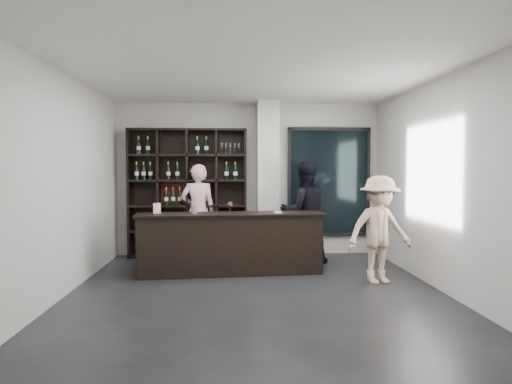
{
  "coord_description": "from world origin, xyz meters",
  "views": [
    {
      "loc": [
        -0.33,
        -6.03,
        1.66
      ],
      "look_at": [
        0.05,
        1.1,
        1.29
      ],
      "focal_mm": 32.0,
      "sensor_mm": 36.0,
      "label": 1
    }
  ],
  "objects": [
    {
      "name": "structural_column",
      "position": [
        0.35,
        2.47,
        1.45
      ],
      "size": [
        0.4,
        0.4,
        2.9
      ],
      "primitive_type": "cube",
      "color": "silver",
      "rests_on": "floor"
    },
    {
      "name": "customer",
      "position": [
        1.8,
        0.4,
        0.78
      ],
      "size": [
        1.11,
        0.79,
        1.56
      ],
      "primitive_type": "imported",
      "rotation": [
        0.0,
        0.0,
        0.23
      ],
      "color": "tan",
      "rests_on": "floor"
    },
    {
      "name": "card_stand",
      "position": [
        -1.49,
        1.12,
        1.04
      ],
      "size": [
        0.12,
        0.09,
        0.16
      ],
      "primitive_type": "cube",
      "rotation": [
        0.0,
        0.0,
        0.4
      ],
      "color": "white",
      "rests_on": "tasting_counter"
    },
    {
      "name": "tasting_counter",
      "position": [
        -0.35,
        1.1,
        0.48
      ],
      "size": [
        2.93,
        0.61,
        0.96
      ],
      "rotation": [
        0.0,
        0.0,
        0.08
      ],
      "color": "black",
      "rests_on": "floor"
    },
    {
      "name": "wine_shelf",
      "position": [
        -1.15,
        2.57,
        1.2
      ],
      "size": [
        2.2,
        0.35,
        2.4
      ],
      "primitive_type": null,
      "color": "black",
      "rests_on": "floor"
    },
    {
      "name": "spit_cup",
      "position": [
        -0.91,
        1.03,
        1.03
      ],
      "size": [
        0.13,
        0.13,
        0.13
      ],
      "primitive_type": "cylinder",
      "rotation": [
        0.0,
        0.0,
        0.4
      ],
      "color": "#A2B9C5",
      "rests_on": "tasting_counter"
    },
    {
      "name": "napkin_stack",
      "position": [
        0.4,
        1.11,
        0.97
      ],
      "size": [
        0.13,
        0.13,
        0.02
      ],
      "primitive_type": "cube",
      "rotation": [
        0.0,
        0.0,
        0.25
      ],
      "color": "white",
      "rests_on": "tasting_counter"
    },
    {
      "name": "wine_glass",
      "position": [
        -0.35,
        1.11,
        1.06
      ],
      "size": [
        0.11,
        0.11,
        0.2
      ],
      "primitive_type": null,
      "rotation": [
        0.0,
        0.0,
        -0.39
      ],
      "color": "white",
      "rests_on": "tasting_counter"
    },
    {
      "name": "floor",
      "position": [
        0.0,
        0.0,
        -0.01
      ],
      "size": [
        5.0,
        5.5,
        0.01
      ],
      "primitive_type": "cube",
      "color": "black",
      "rests_on": "ground"
    },
    {
      "name": "glass_panel",
      "position": [
        1.55,
        2.69,
        1.4
      ],
      "size": [
        1.6,
        0.08,
        2.1
      ],
      "color": "black",
      "rests_on": "floor"
    },
    {
      "name": "taster_pink",
      "position": [
        -0.95,
        2.4,
        0.87
      ],
      "size": [
        0.65,
        0.44,
        1.74
      ],
      "primitive_type": "imported",
      "rotation": [
        0.0,
        0.0,
        3.18
      ],
      "color": "#FFCCD6",
      "rests_on": "floor"
    },
    {
      "name": "taster_black",
      "position": [
        0.94,
        1.85,
        0.89
      ],
      "size": [
        0.94,
        0.76,
        1.79
      ],
      "primitive_type": "imported",
      "rotation": [
        0.0,
        0.0,
        3.25
      ],
      "color": "black",
      "rests_on": "floor"
    }
  ]
}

